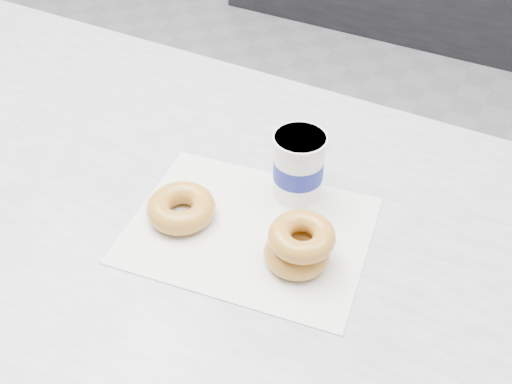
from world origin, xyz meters
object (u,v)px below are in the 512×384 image
donut_single (181,208)px  coffee_cup (298,165)px  donut_stack (299,245)px  counter (149,326)px

donut_single → coffee_cup: (0.13, 0.13, 0.04)m
donut_stack → coffee_cup: bearing=116.1°
donut_single → donut_stack: donut_stack is taller
counter → donut_single: donut_single is taller
coffee_cup → counter: bearing=-172.6°
donut_single → coffee_cup: 0.18m
donut_single → donut_stack: 0.19m
donut_single → counter: bearing=164.3°
donut_stack → coffee_cup: 0.14m
counter → donut_single: size_ratio=30.16×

